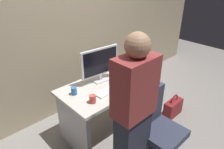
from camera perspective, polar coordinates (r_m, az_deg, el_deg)
ground_plane at (r=3.11m, az=-0.65°, el=-14.36°), size 9.00×9.00×0.00m
wall_back at (r=3.07m, az=-12.45°, el=16.14°), size 6.40×0.10×3.00m
desk at (r=2.80m, az=-0.71°, el=-6.69°), size 1.31×0.70×0.74m
office_chair at (r=2.46m, az=12.54°, el=-15.42°), size 0.52×0.52×0.94m
person_at_desk at (r=1.99m, az=5.95°, el=-10.94°), size 0.40×0.24×1.64m
monitor at (r=2.62m, az=-3.37°, el=3.19°), size 0.54×0.16×0.46m
keyboard at (r=2.52m, az=-0.44°, el=-4.19°), size 0.44×0.15×0.02m
mouse at (r=2.70m, az=3.69°, el=-1.78°), size 0.06×0.10×0.03m
cup_near_keyboard at (r=2.30m, az=-5.38°, el=-6.79°), size 0.07×0.07×0.09m
cup_by_monitor at (r=2.47m, az=-10.51°, el=-4.49°), size 0.07×0.07×0.09m
book_stack at (r=2.98m, az=4.36°, el=2.75°), size 0.22×0.19×0.18m
cell_phone at (r=2.86m, az=8.00°, el=-0.50°), size 0.09×0.15×0.01m
handbag at (r=3.38m, az=16.57°, el=-8.84°), size 0.34×0.14×0.38m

